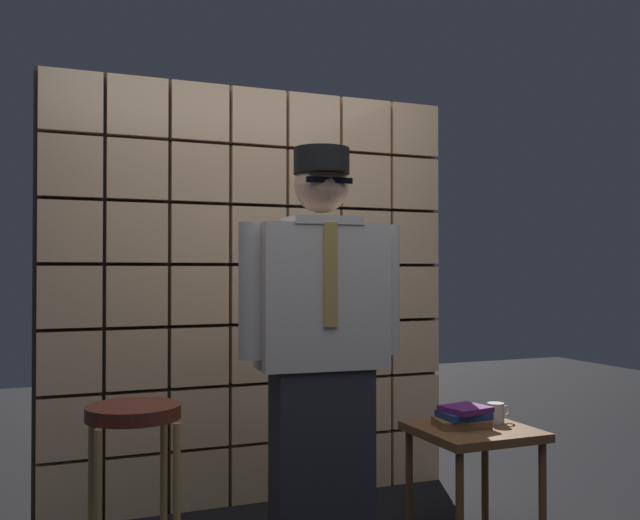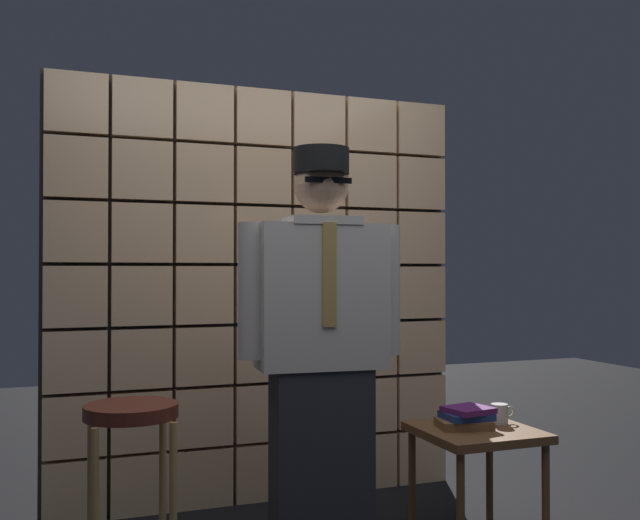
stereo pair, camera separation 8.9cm
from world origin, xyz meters
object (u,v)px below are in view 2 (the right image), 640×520
object	(u,v)px
side_table	(476,443)
coffee_mug	(500,414)
bar_stool	(131,459)
standing_person	(321,351)
book_stack	(466,418)

from	to	relation	value
side_table	coffee_mug	distance (m)	0.20
coffee_mug	side_table	bearing A→B (deg)	-165.88
bar_stool	side_table	size ratio (longest dim) A/B	1.47
bar_stool	coffee_mug	xyz separation A→B (m)	(1.74, 0.23, -0.00)
bar_stool	standing_person	bearing A→B (deg)	9.34
standing_person	bar_stool	size ratio (longest dim) A/B	2.28
standing_person	bar_stool	world-z (taller)	standing_person
standing_person	bar_stool	distance (m)	0.87
bar_stool	book_stack	distance (m)	1.56
book_stack	coffee_mug	xyz separation A→B (m)	(0.20, 0.02, 0.00)
standing_person	bar_stool	bearing A→B (deg)	-166.11
standing_person	coffee_mug	distance (m)	1.02
standing_person	book_stack	xyz separation A→B (m)	(0.75, 0.08, -0.35)
standing_person	coffee_mug	world-z (taller)	standing_person
side_table	coffee_mug	size ratio (longest dim) A/B	4.24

